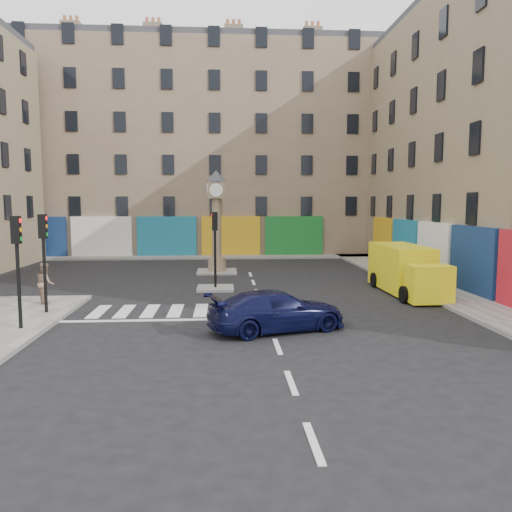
{
  "coord_description": "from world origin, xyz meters",
  "views": [
    {
      "loc": [
        -1.58,
        -16.42,
        4.28
      ],
      "look_at": [
        -0.2,
        4.77,
        2.0
      ],
      "focal_mm": 35.0,
      "sensor_mm": 36.0,
      "label": 1
    }
  ],
  "objects": [
    {
      "name": "traffic_light_island",
      "position": [
        -2.0,
        8.0,
        2.59
      ],
      "size": [
        0.28,
        0.22,
        3.7
      ],
      "color": "black",
      "rests_on": "island_near"
    },
    {
      "name": "traffic_light_left_near",
      "position": [
        -8.3,
        0.2,
        2.62
      ],
      "size": [
        0.28,
        0.22,
        3.7
      ],
      "color": "black",
      "rests_on": "sidewalk_left"
    },
    {
      "name": "sidewalk_far",
      "position": [
        -4.0,
        22.2,
        0.07
      ],
      "size": [
        32.0,
        2.4,
        0.15
      ],
      "primitive_type": "cube",
      "color": "gray",
      "rests_on": "ground"
    },
    {
      "name": "island_far",
      "position": [
        -2.0,
        14.0,
        0.06
      ],
      "size": [
        2.4,
        2.4,
        0.12
      ],
      "primitive_type": "cube",
      "color": "gray",
      "rests_on": "ground"
    },
    {
      "name": "ground",
      "position": [
        0.0,
        0.0,
        0.0
      ],
      "size": [
        120.0,
        120.0,
        0.0
      ],
      "primitive_type": "plane",
      "color": "black",
      "rests_on": "ground"
    },
    {
      "name": "yellow_van",
      "position": [
        7.0,
        6.44,
        1.11
      ],
      "size": [
        2.14,
        6.15,
        2.23
      ],
      "rotation": [
        0.0,
        0.0,
        0.01
      ],
      "color": "yellow",
      "rests_on": "ground"
    },
    {
      "name": "building_far",
      "position": [
        -4.0,
        28.0,
        8.5
      ],
      "size": [
        32.0,
        10.0,
        17.0
      ],
      "primitive_type": "cube",
      "color": "#88745B",
      "rests_on": "ground"
    },
    {
      "name": "navy_sedan",
      "position": [
        0.19,
        -0.1,
        0.68
      ],
      "size": [
        5.04,
        3.24,
        1.36
      ],
      "primitive_type": "imported",
      "rotation": [
        0.0,
        0.0,
        1.88
      ],
      "color": "black",
      "rests_on": "ground"
    },
    {
      "name": "island_near",
      "position": [
        -2.0,
        8.0,
        0.06
      ],
      "size": [
        1.8,
        1.8,
        0.12
      ],
      "primitive_type": "cube",
      "color": "gray",
      "rests_on": "ground"
    },
    {
      "name": "traffic_light_left_far",
      "position": [
        -8.3,
        2.6,
        2.62
      ],
      "size": [
        0.28,
        0.22,
        3.7
      ],
      "color": "black",
      "rests_on": "sidewalk_left"
    },
    {
      "name": "sidewalk_right",
      "position": [
        8.7,
        10.0,
        0.07
      ],
      "size": [
        2.6,
        30.0,
        0.15
      ],
      "primitive_type": "cube",
      "color": "gray",
      "rests_on": "ground"
    },
    {
      "name": "pedestrian_tan",
      "position": [
        -8.93,
        4.4,
        0.99
      ],
      "size": [
        0.94,
        1.02,
        1.68
      ],
      "primitive_type": "imported",
      "rotation": [
        0.0,
        0.0,
        2.04
      ],
      "color": "#93735A",
      "rests_on": "sidewalk_left"
    },
    {
      "name": "clock_pillar",
      "position": [
        -2.0,
        14.0,
        3.55
      ],
      "size": [
        1.2,
        1.2,
        6.1
      ],
      "color": "#887759",
      "rests_on": "island_far"
    }
  ]
}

